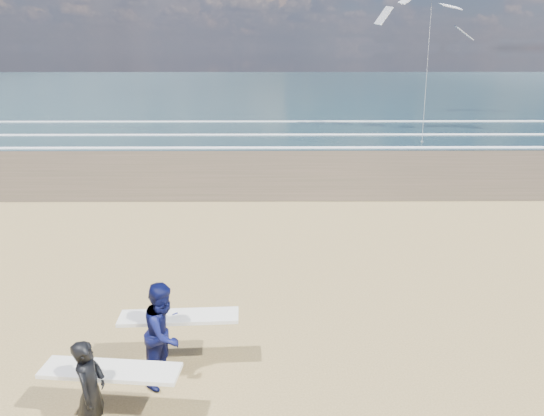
{
  "coord_description": "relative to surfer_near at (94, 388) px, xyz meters",
  "views": [
    {
      "loc": [
        2.25,
        -6.42,
        5.83
      ],
      "look_at": [
        2.34,
        6.0,
        1.72
      ],
      "focal_mm": 32.0,
      "sensor_mm": 36.0,
      "label": 1
    }
  ],
  "objects": [
    {
      "name": "ocean",
      "position": [
        20.42,
        72.24,
        -0.88
      ],
      "size": [
        220.0,
        100.0,
        0.02
      ],
      "primitive_type": "cube",
      "color": "#182E35",
      "rests_on": "ground"
    },
    {
      "name": "foam_breakers",
      "position": [
        20.42,
        28.34,
        -0.84
      ],
      "size": [
        220.0,
        11.7,
        0.05
      ],
      "color": "white",
      "rests_on": "ground"
    },
    {
      "name": "surfer_near",
      "position": [
        0.0,
        0.0,
        0.0
      ],
      "size": [
        2.24,
        1.03,
        1.74
      ],
      "color": "black",
      "rests_on": "ground"
    },
    {
      "name": "surfer_far",
      "position": [
        0.82,
        1.42,
        0.09
      ],
      "size": [
        2.22,
        1.24,
        1.95
      ],
      "color": "#0C1144",
      "rests_on": "ground"
    },
    {
      "name": "kite_1",
      "position": [
        13.33,
        27.66,
        5.31
      ],
      "size": [
        6.79,
        4.85,
        10.56
      ],
      "color": "slate",
      "rests_on": "ground"
    }
  ]
}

